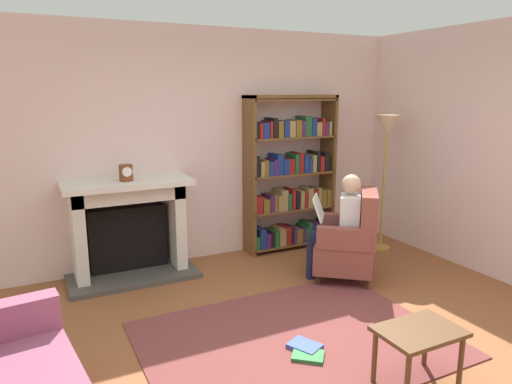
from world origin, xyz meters
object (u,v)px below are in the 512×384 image
Objects in this scene: armchair_reading at (350,241)px; side_table at (419,338)px; bookshelf at (291,177)px; seated_reader at (340,222)px; fireplace at (129,225)px; mantel_clock at (126,173)px; floor_lamp at (387,136)px.

side_table is at bearing 14.73° from armchair_reading.
armchair_reading is (0.04, -1.19, -0.50)m from bookshelf.
seated_reader is at bearing -92.64° from bookshelf.
fireplace is 2.07m from bookshelf.
fireplace is 2.27m from seated_reader.
mantel_clock is 3.19m from side_table.
seated_reader reaches higher than armchair_reading.
armchair_reading is at bearing -29.02° from fireplace.
armchair_reading is 0.57× the size of floor_lamp.
seated_reader is (-0.09, 0.07, 0.20)m from armchair_reading.
bookshelf reaches higher than seated_reader.
side_table is (1.33, -2.78, -0.80)m from mantel_clock.
bookshelf reaches higher than floor_lamp.
seated_reader is at bearing -28.53° from fireplace.
floor_lamp is at bearing 160.92° from armchair_reading.
armchair_reading is at bearing 66.21° from side_table.
bookshelf is 3.06m from side_table.
fireplace is 1.19× the size of seated_reader.
seated_reader is 1.94m from side_table.
side_table is 0.33× the size of floor_lamp.
fireplace is at bearing -80.50° from armchair_reading.
fireplace is 0.79× the size of floor_lamp.
bookshelf is (2.06, 0.14, -0.23)m from mantel_clock.
floor_lamp is (0.97, 0.61, 1.02)m from armchair_reading.
seated_reader reaches higher than fireplace.
mantel_clock is 0.09× the size of bookshelf.
seated_reader is (-0.05, -1.12, -0.31)m from bookshelf.
fireplace is at bearing 114.60° from side_table.
bookshelf is at bearing 150.10° from floor_lamp.
side_table is (-0.76, -1.73, -0.07)m from armchair_reading.
bookshelf is 1.27m from floor_lamp.
mantel_clock is 0.10× the size of floor_lamp.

